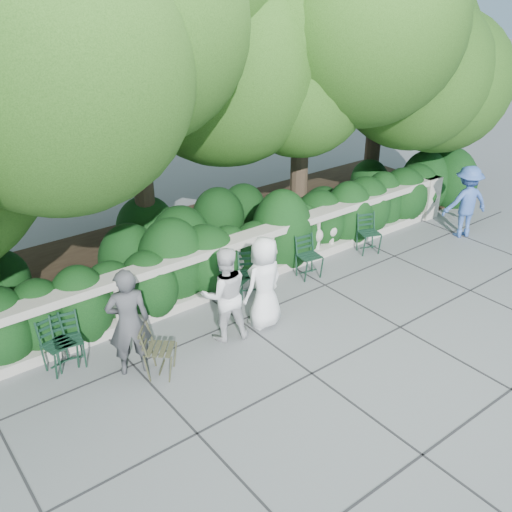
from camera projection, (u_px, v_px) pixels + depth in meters
ground at (293, 332)px, 9.40m from camera, size 90.00×90.00×0.00m
balustrade at (229, 266)px, 10.45m from camera, size 12.00×0.44×1.00m
shrub_hedge at (196, 265)px, 11.52m from camera, size 15.00×2.60×1.70m
tree_canopy at (212, 56)px, 10.26m from camera, size 15.04×6.52×6.78m
chair_a at (68, 373)px, 8.42m from camera, size 0.52×0.55×0.84m
chair_b at (74, 371)px, 8.48m from camera, size 0.52×0.56×0.84m
chair_c at (252, 300)px, 10.31m from camera, size 0.61×0.63×0.84m
chair_d at (243, 304)px, 10.17m from camera, size 0.61×0.62×0.84m
chair_e at (370, 255)px, 11.93m from camera, size 0.58×0.61×0.84m
chair_f at (313, 280)px, 10.97m from camera, size 0.51×0.54×0.84m
chair_weathered at (172, 374)px, 8.40m from camera, size 0.65×0.65×0.84m
person_businessman at (264, 282)px, 9.26m from camera, size 0.84×0.62×1.58m
person_woman_grey at (129, 322)px, 8.11m from camera, size 0.72×0.58×1.70m
person_casual_man at (225, 294)px, 8.92m from camera, size 0.93×0.83×1.58m
person_older_blue at (466, 202)px, 12.46m from camera, size 1.19×0.95×1.61m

